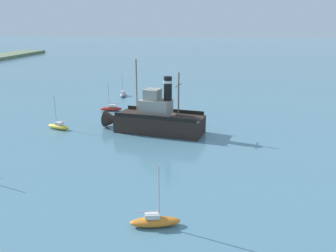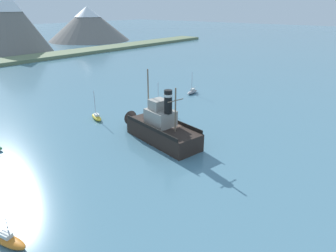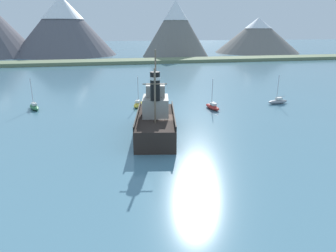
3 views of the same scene
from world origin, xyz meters
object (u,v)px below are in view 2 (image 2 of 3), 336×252
old_tugboat (160,128)px  sailboat_yellow (97,117)px  sailboat_orange (8,240)px  sailboat_grey (192,92)px  sailboat_red (160,106)px

old_tugboat → sailboat_yellow: old_tugboat is taller
old_tugboat → sailboat_orange: bearing=-170.5°
sailboat_grey → old_tugboat: bearing=-155.3°
sailboat_yellow → old_tugboat: bearing=-87.8°
sailboat_grey → sailboat_yellow: size_ratio=1.00×
sailboat_grey → sailboat_red: 12.35m
old_tugboat → sailboat_yellow: (-0.54, 13.93, -1.40)m
sailboat_grey → sailboat_orange: 48.81m
old_tugboat → sailboat_orange: 23.73m
sailboat_grey → sailboat_orange: same height
old_tugboat → sailboat_red: bearing=41.2°
sailboat_grey → sailboat_orange: (-46.58, -14.59, 0.00)m
sailboat_red → sailboat_grey: bearing=5.2°
sailboat_yellow → sailboat_orange: 28.96m
sailboat_yellow → sailboat_orange: size_ratio=1.00×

